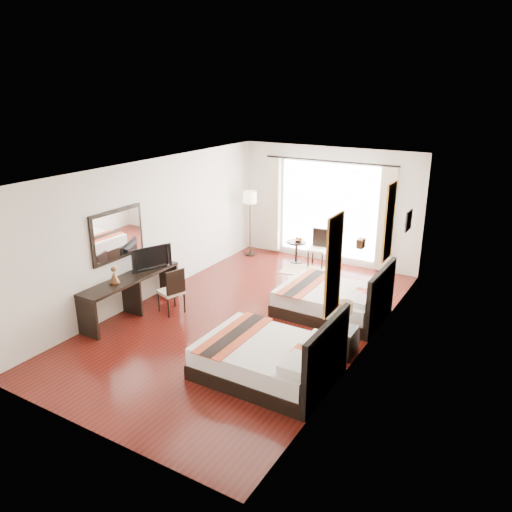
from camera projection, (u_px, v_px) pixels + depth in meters
The scene contains 29 objects.
floor at pixel (247, 319), 9.37m from camera, with size 4.50×7.50×0.01m, color #3E0E0B.
ceiling at pixel (247, 170), 8.46m from camera, with size 4.50×7.50×0.02m, color white.
wall_headboard at pixel (369, 270), 7.83m from camera, with size 0.01×7.50×2.80m, color silver.
wall_desk at pixel (152, 230), 9.99m from camera, with size 0.01×7.50×2.80m, color silver.
wall_window at pixel (329, 206), 11.96m from camera, with size 4.50×0.01×2.80m, color silver.
wall_entry at pixel (81, 333), 5.87m from camera, with size 4.50×0.01×2.80m, color silver.
window_glass at pixel (328, 210), 11.98m from camera, with size 2.40×0.02×2.20m, color white.
sheer_curtain at pixel (327, 210), 11.93m from camera, with size 2.30×0.02×2.10m, color white.
drape_left at pixel (273, 205), 12.60m from camera, with size 0.35×0.14×2.35m, color beige.
drape_right at pixel (386, 220), 11.21m from camera, with size 0.35×0.14×2.35m, color beige.
art_panel_near at pixel (334, 265), 6.46m from camera, with size 0.03×0.50×1.35m, color #983116.
art_panel_far at pixel (389, 222), 8.47m from camera, with size 0.03×0.50×1.35m, color #983116.
wall_sconce at pixel (361, 243), 7.44m from camera, with size 0.10×0.14×0.14m, color #462A19.
mirror_frame at pixel (117, 235), 9.16m from camera, with size 0.04×1.25×0.95m, color black.
mirror_glass at pixel (118, 235), 9.15m from camera, with size 0.01×1.12×0.82m, color white.
bed_near at pixel (270, 359), 7.44m from camera, with size 1.98×1.55×1.11m.
bed_far at pixel (335, 300), 9.45m from camera, with size 1.95×1.52×1.09m.
nightstand at pixel (343, 341), 8.08m from camera, with size 0.38×0.47×0.46m, color black.
table_lamp at pixel (345, 309), 7.97m from camera, with size 0.25×0.25×0.39m.
vase at pixel (340, 327), 7.81m from camera, with size 0.12×0.12×0.12m, color black.
console_desk at pixel (132, 296), 9.44m from camera, with size 0.50×2.20×0.76m, color black.
television at pixel (150, 257), 9.67m from camera, with size 0.81×0.11×0.47m, color black.
bronze_figurine at pixel (114, 276), 8.95m from camera, with size 0.19×0.19×0.29m, color #462A19, non-canonical shape.
desk_chair at pixel (172, 299), 9.54m from camera, with size 0.53×0.53×0.91m.
floor_lamp at pixel (250, 201), 12.38m from camera, with size 0.33×0.33×1.66m.
side_table at pixel (296, 252), 12.21m from camera, with size 0.47×0.47×0.54m, color black.
fruit_bowl at pixel (298, 241), 12.10m from camera, with size 0.20×0.20×0.05m, color #49291A.
window_chair at pixel (318, 255), 11.99m from camera, with size 0.45×0.45×0.89m.
jute_rug at pixel (306, 271), 11.75m from camera, with size 1.12×0.76×0.01m, color tan.
Camera 1 is at (4.45, -7.21, 4.18)m, focal length 35.00 mm.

